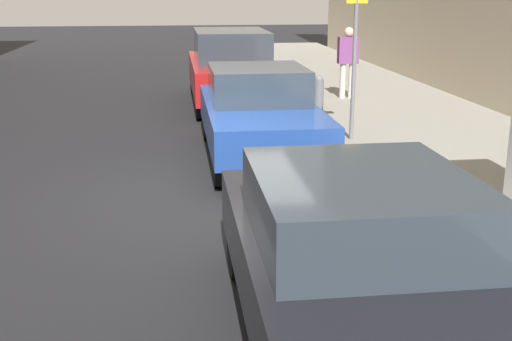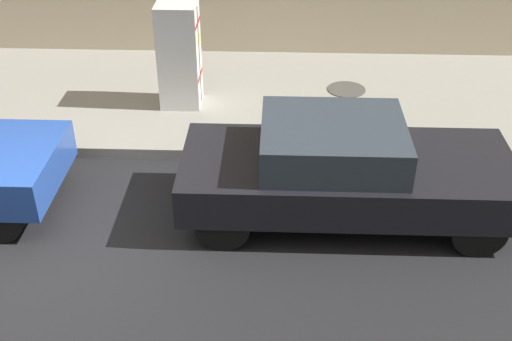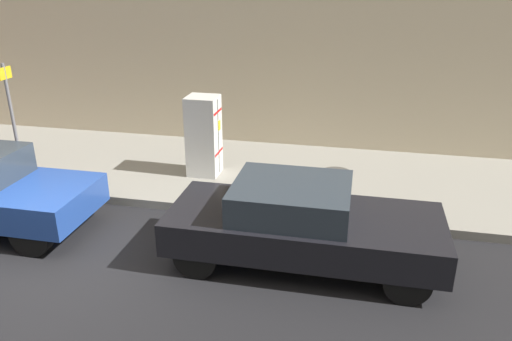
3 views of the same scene
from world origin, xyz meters
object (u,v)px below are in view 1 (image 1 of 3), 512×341
(pedestrian_walking_far, at_px, (348,58))
(street_sign_post, at_px, (355,54))
(parked_hatchback_blue, at_px, (259,112))
(fire_hydrant, at_px, (318,92))
(parked_suv_red, at_px, (231,67))
(parked_sedan_dark, at_px, (365,268))

(pedestrian_walking_far, bearing_deg, street_sign_post, 21.98)
(parked_hatchback_blue, bearing_deg, street_sign_post, -168.14)
(fire_hydrant, relative_size, parked_suv_red, 0.16)
(fire_hydrant, xyz_separation_m, parked_suv_red, (1.67, -1.99, 0.33))
(parked_suv_red, height_order, parked_sedan_dark, parked_suv_red)
(street_sign_post, distance_m, parked_suv_red, 5.04)
(parked_sedan_dark, bearing_deg, parked_hatchback_blue, -90.00)
(pedestrian_walking_far, relative_size, parked_suv_red, 0.35)
(fire_hydrant, bearing_deg, parked_suv_red, -50.01)
(parked_suv_red, bearing_deg, parked_sedan_dark, 90.00)
(pedestrian_walking_far, relative_size, parked_hatchback_blue, 0.40)
(parked_suv_red, bearing_deg, parked_hatchback_blue, 90.00)
(fire_hydrant, xyz_separation_m, pedestrian_walking_far, (-1.01, -1.47, 0.56))
(street_sign_post, xyz_separation_m, fire_hydrant, (-0.02, -2.71, -1.07))
(fire_hydrant, distance_m, parked_suv_red, 2.63)
(street_sign_post, bearing_deg, parked_hatchback_blue, 11.86)
(fire_hydrant, distance_m, parked_hatchback_blue, 3.49)
(street_sign_post, bearing_deg, pedestrian_walking_far, -103.94)
(fire_hydrant, height_order, pedestrian_walking_far, pedestrian_walking_far)
(fire_hydrant, bearing_deg, street_sign_post, 89.53)
(street_sign_post, relative_size, fire_hydrant, 3.47)
(parked_suv_red, bearing_deg, pedestrian_walking_far, 168.89)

